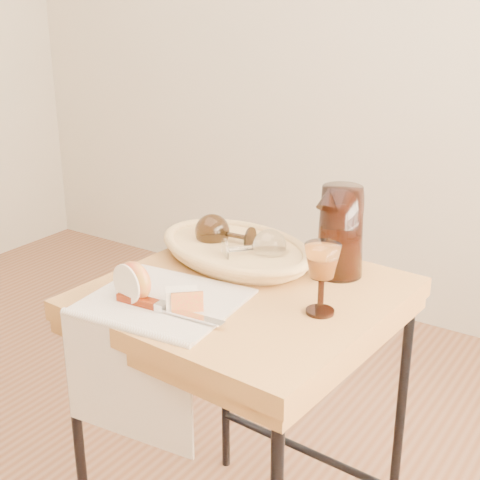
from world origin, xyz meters
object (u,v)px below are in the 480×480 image
Objects in this scene: apple_half at (135,281)px; bread_basket at (236,252)px; side_table at (245,436)px; tea_towel at (164,301)px; goblet_lying_a at (228,234)px; wine_goblet at (321,279)px; pitcher at (340,231)px; table_knife at (165,307)px; goblet_lying_b at (251,248)px.

bread_basket is at bearing 91.44° from apple_half.
bread_basket is at bearing 130.86° from side_table.
tea_towel is at bearing 41.90° from apple_half.
bread_basket is 4.13× the size of apple_half.
apple_half reaches higher than side_table.
goblet_lying_a is 0.37m from wine_goblet.
pitcher is 0.21m from wine_goblet.
apple_half is at bearing 169.86° from table_knife.
wine_goblet is 0.32m from table_knife.
table_knife is at bearing -70.23° from bread_basket.
side_table is 5.11× the size of wine_goblet.
pitcher is at bearing -175.38° from goblet_lying_a.
goblet_lying_a is 1.08× the size of goblet_lying_b.
side_table is at bearing -110.92° from goblet_lying_b.
wine_goblet reaches higher than apple_half.
table_knife is (0.07, -0.33, -0.04)m from goblet_lying_a.
table_knife is at bearing -52.95° from tea_towel.
pitcher is at bearing -23.35° from goblet_lying_b.
tea_towel reaches higher than side_table.
wine_goblet is at bearing 35.93° from apple_half.
pitcher is at bearing 54.62° from side_table.
goblet_lying_b is at bearing -9.21° from bread_basket.
bread_basket is 0.05m from goblet_lying_a.
table_knife is (-0.07, -0.19, 0.40)m from side_table.
side_table is 2.05× the size of bread_basket.
table_knife is (0.09, -0.01, -0.03)m from apple_half.
pitcher is 1.00× the size of table_knife.
tea_towel is 0.42m from pitcher.
goblet_lying_a reaches higher than goblet_lying_b.
apple_half is at bearing -154.04° from tea_towel.
goblet_lying_a reaches higher than table_knife.
wine_goblet is (0.33, -0.16, 0.02)m from goblet_lying_a.
wine_goblet reaches higher than tea_towel.
goblet_lying_a reaches higher than tea_towel.
bread_basket reaches higher than side_table.
goblet_lying_a is at bearing 91.29° from tea_towel.
goblet_lying_b is 0.30m from apple_half.
side_table is 0.44m from bread_basket.
apple_half is (-0.29, -0.37, -0.06)m from pitcher.
goblet_lying_a is at bearing 154.88° from wine_goblet.
wine_goblet reaches higher than bread_basket.
table_knife is at bearing -131.30° from pitcher.
pitcher reaches higher than table_knife.
table_knife is at bearing 3.83° from apple_half.
apple_half is at bearing -141.28° from pitcher.
wine_goblet reaches higher than table_knife.
side_table is 0.43m from tea_towel.
goblet_lying_a is at bearing 98.67° from table_knife.
apple_half is (-0.05, -0.03, 0.04)m from tea_towel.
bread_basket is 2.49× the size of wine_goblet.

